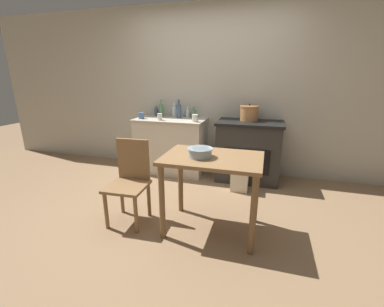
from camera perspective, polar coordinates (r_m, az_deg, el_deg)
The scene contains 18 objects.
ground_plane at distance 3.03m, azimuth -2.96°, elevation -13.18°, with size 14.00×14.00×0.00m, color #896B4C.
wall_back at distance 4.15m, azimuth 4.20°, elevation 13.60°, with size 8.00×0.07×2.55m.
counter_cabinet at distance 4.15m, azimuth -4.67°, elevation 1.81°, with size 1.10×0.59×0.87m.
stove at distance 3.89m, azimuth 12.41°, elevation 0.56°, with size 0.94×0.60×0.88m.
work_table at distance 2.48m, azimuth 4.49°, elevation -3.74°, with size 0.94×0.64×0.79m.
chair at distance 2.81m, azimuth -13.65°, elevation -5.60°, with size 0.42×0.42×0.88m.
flour_sack at distance 3.55m, azimuth 10.52°, elevation -5.23°, with size 0.23×0.16×0.39m, color beige.
stock_pot at distance 3.85m, azimuth 12.57°, elevation 8.77°, with size 0.27×0.27×0.24m.
mixing_bowl_large at distance 2.40m, azimuth 1.82°, elevation 0.33°, with size 0.24×0.24×0.09m.
bottle_far_left at distance 4.37m, azimuth -7.92°, elevation 9.10°, with size 0.06×0.06×0.16m.
bottle_left at distance 4.12m, azimuth -2.92°, elevation 9.44°, with size 0.08×0.08×0.29m.
bottle_mid_left at distance 4.19m, azimuth -0.99°, elevation 8.94°, with size 0.06×0.06×0.17m.
bottle_center_left at distance 4.11m, azimuth 0.36°, elevation 8.82°, with size 0.08×0.08×0.17m.
bottle_center at distance 4.25m, azimuth -3.92°, elevation 9.38°, with size 0.08×0.08×0.24m.
bottle_center_right at distance 4.27m, azimuth -6.87°, elevation 9.57°, with size 0.07×0.07×0.28m.
cup_mid_right at distance 3.94m, azimuth -7.18°, elevation 8.08°, with size 0.07×0.07×0.10m, color silver.
cup_right at distance 3.78m, azimuth 0.68°, elevation 7.85°, with size 0.09×0.09×0.10m, color silver.
cup_far_right at distance 4.13m, azimuth -11.19°, elevation 8.26°, with size 0.09×0.09×0.09m, color #4C6B99.
Camera 1 is at (0.88, -2.46, 1.53)m, focal length 24.00 mm.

